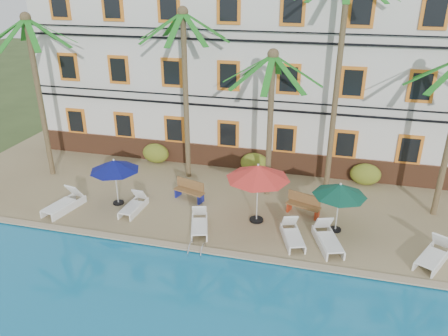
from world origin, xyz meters
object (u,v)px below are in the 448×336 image
(palm_a, at_px, (36,76))
(palm_c, at_px, (271,104))
(umbrella_green, at_px, (340,190))
(bench_right, at_px, (304,204))
(umbrella_red, at_px, (258,172))
(pool_ladder, at_px, (197,251))
(palm_d, at_px, (340,56))
(umbrella_blue, at_px, (114,166))
(bench_left, at_px, (190,190))
(lounger_c, at_px, (199,223))
(lounger_d, at_px, (292,235))
(lounger_e, at_px, (328,238))
(palm_b, at_px, (185,74))
(lounger_a, at_px, (64,203))
(lounger_b, at_px, (134,205))
(lounger_f, at_px, (434,255))

(palm_a, distance_m, palm_c, 11.38)
(palm_a, height_order, palm_c, palm_a)
(umbrella_green, distance_m, bench_right, 2.22)
(umbrella_red, distance_m, pool_ladder, 4.01)
(palm_d, relative_size, umbrella_blue, 4.56)
(bench_left, bearing_deg, lounger_c, -63.69)
(palm_d, height_order, bench_right, palm_d)
(umbrella_red, relative_size, bench_left, 1.69)
(umbrella_red, relative_size, lounger_d, 1.36)
(palm_d, height_order, pool_ladder, palm_d)
(palm_a, height_order, lounger_d, palm_a)
(umbrella_red, bearing_deg, lounger_e, -20.69)
(umbrella_green, relative_size, bench_right, 1.38)
(umbrella_red, xyz_separation_m, lounger_d, (1.65, -1.16, -1.99))
(palm_d, xyz_separation_m, bench_right, (-0.86, -3.03, -5.88))
(palm_b, xyz_separation_m, bench_left, (0.88, -2.37, -4.88))
(lounger_a, bearing_deg, bench_right, 12.34)
(umbrella_green, xyz_separation_m, lounger_a, (-11.78, -1.22, -1.53))
(lounger_c, xyz_separation_m, pool_ladder, (0.37, -1.51, -0.28))
(lounger_c, bearing_deg, bench_right, 30.42)
(lounger_d, height_order, lounger_e, lounger_e)
(lounger_b, bearing_deg, palm_b, 73.52)
(palm_d, relative_size, umbrella_green, 4.67)
(palm_b, distance_m, lounger_c, 7.30)
(palm_d, height_order, lounger_a, palm_d)
(palm_a, relative_size, lounger_f, 3.88)
(palm_c, height_order, lounger_a, palm_c)
(palm_c, xyz_separation_m, lounger_b, (-5.48, -3.10, -4.18))
(umbrella_blue, height_order, umbrella_red, umbrella_red)
(lounger_e, distance_m, bench_left, 6.77)
(palm_c, bearing_deg, pool_ladder, -108.63)
(palm_a, xyz_separation_m, lounger_f, (18.11, -3.35, -4.88))
(palm_d, height_order, lounger_b, palm_d)
(umbrella_red, relative_size, pool_ladder, 3.58)
(umbrella_green, relative_size, lounger_c, 1.12)
(palm_c, height_order, pool_ladder, palm_c)
(bench_right, bearing_deg, umbrella_green, -37.26)
(umbrella_blue, xyz_separation_m, lounger_a, (-2.06, -1.10, -1.58))
(palm_b, bearing_deg, umbrella_blue, -121.19)
(lounger_a, xyz_separation_m, lounger_b, (3.05, 0.67, -0.04))
(palm_d, bearing_deg, lounger_e, -87.43)
(lounger_e, relative_size, bench_left, 1.37)
(umbrella_green, relative_size, pool_ladder, 2.92)
(lounger_f, bearing_deg, palm_b, 156.41)
(palm_c, bearing_deg, bench_left, -157.25)
(lounger_d, bearing_deg, lounger_a, -179.97)
(palm_d, xyz_separation_m, pool_ladder, (-4.55, -6.92, -6.35))
(umbrella_green, bearing_deg, pool_ladder, -150.78)
(palm_d, bearing_deg, palm_a, -171.67)
(palm_b, height_order, umbrella_red, palm_b)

